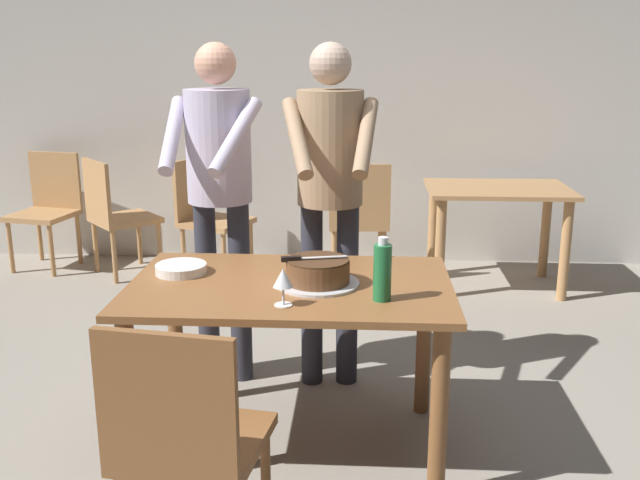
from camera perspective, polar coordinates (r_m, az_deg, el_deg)
ground_plane at (r=3.27m, az=-2.24°, el=-16.02°), size 14.00×14.00×0.00m
back_wall at (r=5.78m, az=0.51°, el=11.62°), size 10.00×0.12×2.70m
main_dining_table at (r=3.00m, az=-2.36°, el=-5.72°), size 1.33×0.84×0.75m
cake_on_platter at (r=2.92m, az=-0.17°, el=-2.63°), size 0.34×0.34×0.11m
cake_knife at (r=2.89m, az=-1.58°, el=-1.48°), size 0.27×0.08×0.02m
plate_stack at (r=3.13m, az=-11.03°, el=-2.26°), size 0.22×0.22×0.04m
wine_glass_near at (r=2.67m, az=-3.01°, el=-3.15°), size 0.08×0.08×0.14m
water_bottle at (r=2.73m, az=5.00°, el=-2.51°), size 0.07×0.07×0.25m
person_cutting_cake at (r=3.48m, az=0.81°, el=4.90°), size 0.47×0.56×1.72m
person_standing_beside at (r=3.58m, az=-8.08°, el=5.02°), size 0.46×0.57×1.72m
chair_near_side at (r=2.38m, az=-10.67°, el=-15.28°), size 0.50×0.50×0.90m
background_table at (r=5.27m, az=13.95°, el=2.38°), size 1.00×0.70×0.74m
background_chair_0 at (r=6.05m, az=-20.90°, el=2.58°), size 0.52×0.52×0.90m
background_chair_1 at (r=5.62m, az=-16.03°, el=2.11°), size 0.62×0.62×0.90m
background_chair_2 at (r=5.45m, az=-8.94°, el=2.12°), size 0.58×0.58×0.90m
background_chair_3 at (r=5.29m, az=3.11°, el=1.91°), size 0.46×0.46×0.90m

